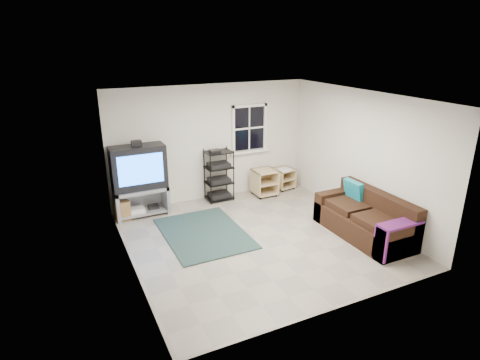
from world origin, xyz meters
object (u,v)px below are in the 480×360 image
tv_unit (139,175)px  side_table_left (264,181)px  side_table_right (283,177)px  av_rack (219,178)px  sofa (366,220)px

tv_unit → side_table_left: 2.92m
side_table_right → av_rack: bearing=-179.6°
side_table_left → side_table_right: side_table_left is taller
tv_unit → side_table_right: (3.49, 0.07, -0.59)m
side_table_right → sofa: sofa is taller
side_table_left → sofa: 2.76m
side_table_left → tv_unit: bearing=178.1°
side_table_left → sofa: (0.71, -2.67, -0.01)m
tv_unit → side_table_left: tv_unit is taller
side_table_left → sofa: bearing=-75.0°
tv_unit → side_table_right: bearing=1.1°
av_rack → side_table_right: bearing=0.4°
tv_unit → side_table_right: tv_unit is taller
sofa → av_rack: bearing=122.4°
av_rack → sofa: 3.35m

